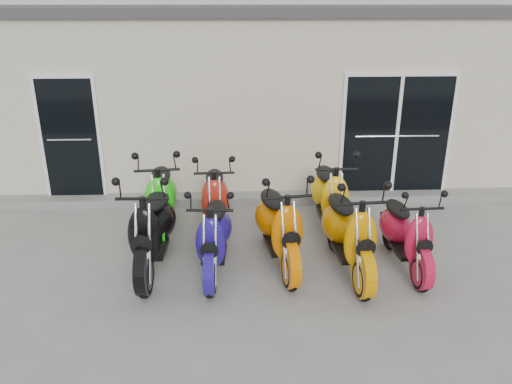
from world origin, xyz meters
TOP-DOWN VIEW (x-y plane):
  - ground at (0.00, 0.00)m, footprint 80.00×80.00m
  - building at (0.00, 5.20)m, footprint 14.00×6.00m
  - roof_cap at (0.00, 5.20)m, footprint 14.20×6.20m
  - front_step at (0.00, 2.02)m, footprint 14.00×0.40m
  - door_left at (-3.20, 2.17)m, footprint 1.07×0.08m
  - door_right at (2.60, 2.17)m, footprint 2.02×0.08m
  - scooter_front_black at (-1.43, -0.33)m, footprint 0.80×2.07m
  - scooter_front_blue at (-0.61, -0.44)m, footprint 0.75×1.84m
  - scooter_front_orange_a at (0.27, -0.28)m, footprint 1.00×2.07m
  - scooter_front_orange_b at (1.19, -0.53)m, footprint 0.87×2.05m
  - scooter_front_red at (2.00, -0.45)m, footprint 0.72×1.78m
  - scooter_back_green at (-1.47, 0.78)m, footprint 0.95×2.10m
  - scooter_back_red at (-0.64, 0.86)m, footprint 0.76×1.90m
  - scooter_back_yellow at (1.17, 0.81)m, footprint 0.75×1.98m

SIDE VIEW (x-z plane):
  - ground at x=0.00m, z-range 0.00..0.00m
  - front_step at x=0.00m, z-range 0.00..0.15m
  - scooter_front_red at x=2.00m, z-range 0.00..1.30m
  - scooter_front_blue at x=-0.61m, z-range 0.00..1.34m
  - scooter_back_red at x=-0.64m, z-range 0.00..1.39m
  - scooter_back_yellow at x=1.17m, z-range 0.00..1.46m
  - scooter_front_orange_a at x=0.27m, z-range 0.00..1.47m
  - scooter_front_orange_b at x=1.19m, z-range 0.00..1.48m
  - scooter_back_green at x=-1.47m, z-range 0.00..1.50m
  - scooter_front_black at x=-1.43m, z-range 0.00..1.51m
  - door_left at x=-3.20m, z-range 0.15..2.37m
  - door_right at x=2.60m, z-range 0.15..2.37m
  - building at x=0.00m, z-range 0.00..3.20m
  - roof_cap at x=0.00m, z-range 3.20..3.36m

